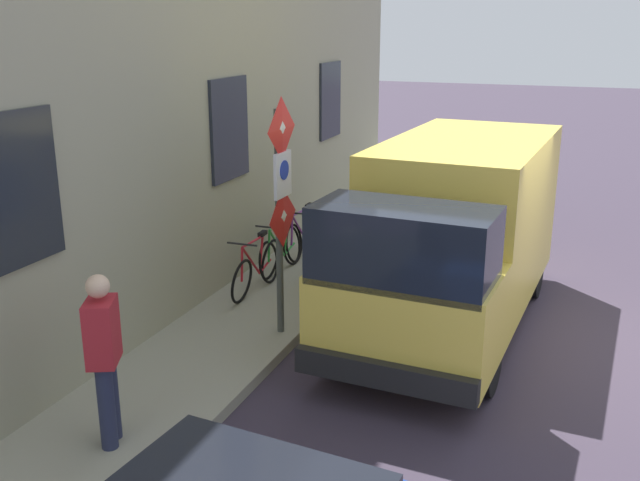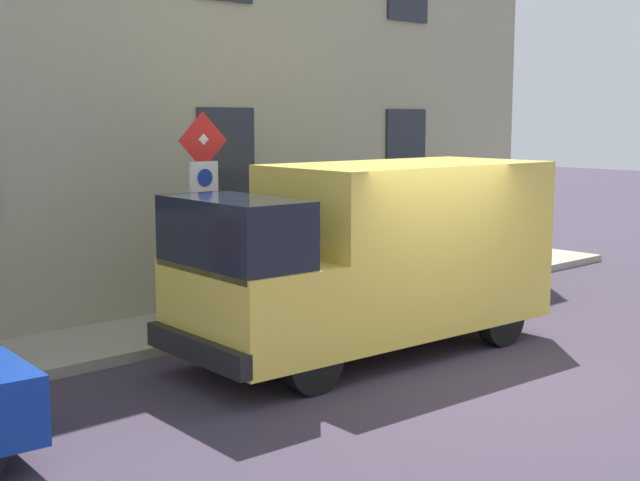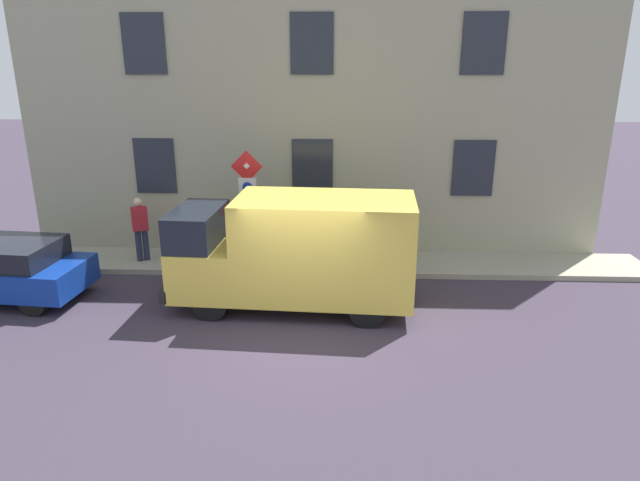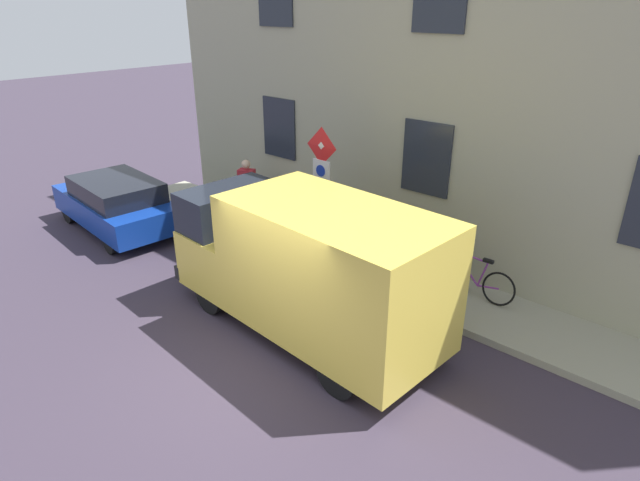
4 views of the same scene
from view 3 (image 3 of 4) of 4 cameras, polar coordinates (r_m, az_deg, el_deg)
The scene contains 11 objects.
ground_plane at distance 11.72m, azimuth -1.90°, elevation -8.88°, with size 80.00×80.00×0.00m, color #382F3D.
sidewalk_slab at distance 15.05m, azimuth -0.91°, elevation -2.29°, with size 1.74×17.64×0.14m, color gray.
building_facade at distance 15.38m, azimuth -0.72°, elevation 12.94°, with size 0.75×15.64×7.86m.
sign_post_stacked at distance 14.01m, azimuth -7.34°, elevation 4.31°, with size 0.15×0.56×2.93m.
delivery_van at distance 12.22m, azimuth -2.31°, elevation -0.93°, with size 2.31×5.44×2.50m.
parked_hatchback at distance 14.76m, azimuth -29.82°, elevation -2.48°, with size 2.09×4.14×1.38m.
bicycle_purple at distance 15.20m, azimuth 5.05°, elevation -0.38°, with size 0.46×1.71×0.89m.
bicycle_green at distance 15.19m, azimuth 1.54°, elevation -0.34°, with size 0.46×1.71×0.89m.
bicycle_red at distance 15.22m, azimuth -1.97°, elevation -0.30°, with size 0.46×1.71×0.89m.
pedestrian at distance 15.50m, azimuth -17.82°, elevation 1.32°, with size 0.40×0.47×1.72m.
litter_bin at distance 14.37m, azimuth 0.93°, elevation -1.10°, with size 0.44×0.44×0.90m, color #2D5133.
Camera 3 is at (-10.41, -0.80, 5.32)m, focal length 31.42 mm.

